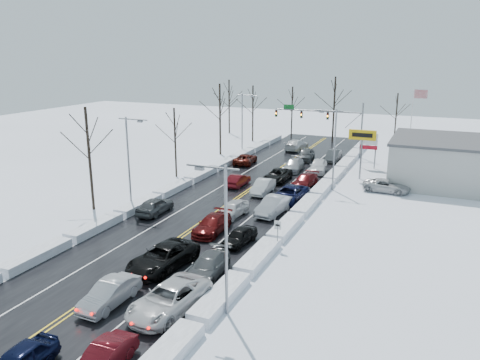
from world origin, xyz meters
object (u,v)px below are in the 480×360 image
at_px(tires_plus_sign, 362,138).
at_px(flagpole, 413,118).
at_px(oncoming_car_0, 238,186).
at_px(traffic_signal_mast, 327,118).

distance_m(tires_plus_sign, flagpole, 14.79).
bearing_deg(tires_plus_sign, flagpole, 71.56).
bearing_deg(oncoming_car_0, traffic_signal_mast, -103.38).
distance_m(flagpole, oncoming_car_0, 29.03).
bearing_deg(traffic_signal_mast, tires_plus_sign, -59.54).
height_order(traffic_signal_mast, flagpole, flagpole).
distance_m(traffic_signal_mast, tires_plus_sign, 13.92).
relative_size(traffic_signal_mast, oncoming_car_0, 3.15).
relative_size(traffic_signal_mast, tires_plus_sign, 2.21).
bearing_deg(flagpole, tires_plus_sign, -108.44).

